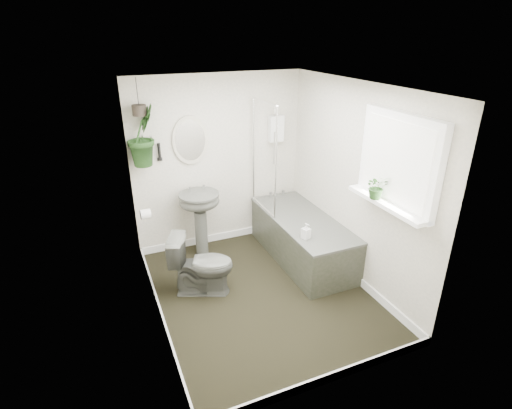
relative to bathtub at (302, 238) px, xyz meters
name	(u,v)px	position (x,y,z in m)	size (l,w,h in m)	color
floor	(261,293)	(-0.80, -0.50, -0.30)	(2.30, 2.80, 0.02)	black
ceiling	(262,85)	(-0.80, -0.50, 2.02)	(2.30, 2.80, 0.02)	white
wall_back	(219,163)	(-0.80, 0.91, 0.86)	(2.30, 0.02, 2.30)	beige
wall_front	(339,271)	(-0.80, -1.91, 0.86)	(2.30, 0.02, 2.30)	beige
wall_left	(148,220)	(-1.96, -0.50, 0.86)	(0.02, 2.80, 2.30)	beige
wall_right	(355,185)	(0.36, -0.50, 0.86)	(0.02, 2.80, 2.30)	beige
skirting	(261,289)	(-0.80, -0.50, -0.24)	(2.30, 2.80, 0.10)	white
bathtub	(302,238)	(0.00, 0.00, 0.00)	(0.72, 1.72, 0.58)	#4B4D47
bath_screen	(264,158)	(-0.33, 0.49, 0.99)	(0.04, 0.72, 1.40)	silver
shower_box	(276,129)	(0.00, 0.84, 1.26)	(0.20, 0.10, 0.35)	white
oval_mirror	(190,140)	(-1.18, 0.87, 1.21)	(0.46, 0.03, 0.62)	beige
wall_sconce	(159,152)	(-1.58, 0.86, 1.11)	(0.04, 0.04, 0.22)	black
toilet_roll_holder	(146,214)	(-1.90, 0.20, 0.61)	(0.11, 0.11, 0.11)	white
window_recess	(399,161)	(0.29, -1.20, 1.36)	(0.08, 1.00, 0.90)	white
window_sill	(387,203)	(0.22, -1.20, 0.94)	(0.18, 1.00, 0.04)	white
window_blinds	(395,162)	(0.24, -1.20, 1.36)	(0.01, 0.86, 0.76)	white
toilet	(202,264)	(-1.40, -0.20, 0.07)	(0.40, 0.70, 0.71)	#4B4D47
pedestal_sink	(201,224)	(-1.18, 0.61, 0.15)	(0.52, 0.44, 0.88)	#4B4D47
sill_plant	(377,187)	(0.17, -1.09, 1.08)	(0.22, 0.19, 0.24)	black
hanging_plant	(142,136)	(-1.77, 0.75, 1.35)	(0.39, 0.31, 0.71)	black
soap_bottle	(306,231)	(-0.23, -0.48, 0.38)	(0.08, 0.09, 0.19)	#363131
hanging_pot	(139,110)	(-1.77, 0.75, 1.65)	(0.16, 0.16, 0.12)	black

